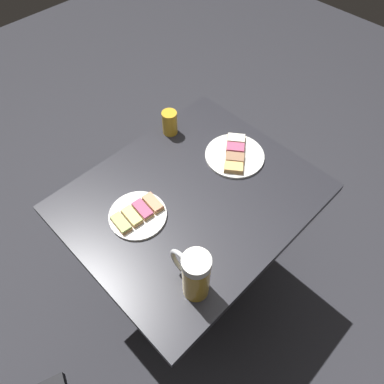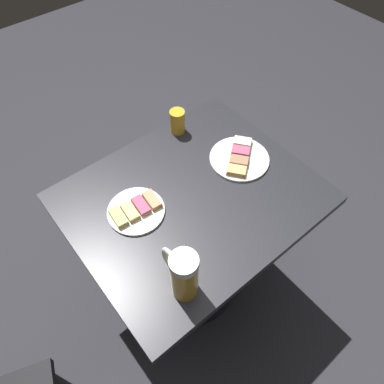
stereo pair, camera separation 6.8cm
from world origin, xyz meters
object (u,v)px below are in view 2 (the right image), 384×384
at_px(beer_mug, 183,274).
at_px(beer_glass_small, 177,121).
at_px(plate_near, 136,210).
at_px(plate_far, 239,158).

xyz_separation_m(beer_mug, beer_glass_small, (0.39, 0.52, -0.05)).
height_order(plate_near, beer_glass_small, beer_glass_small).
bearing_deg(beer_glass_small, plate_near, -147.83).
relative_size(beer_mug, beer_glass_small, 1.94).
bearing_deg(plate_near, beer_glass_small, 32.17).
bearing_deg(plate_near, beer_mug, -97.75).
bearing_deg(beer_glass_small, beer_mug, -126.50).
distance_m(plate_near, beer_glass_small, 0.41).
bearing_deg(plate_far, beer_mug, -151.30).
bearing_deg(plate_near, plate_far, -6.56).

